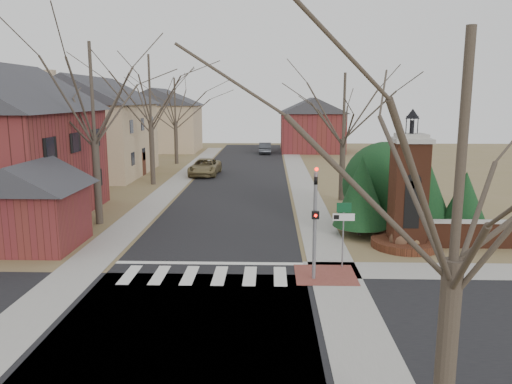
{
  "coord_description": "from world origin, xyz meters",
  "views": [
    {
      "loc": [
        2.59,
        -17.95,
        6.94
      ],
      "look_at": [
        1.89,
        6.0,
        2.42
      ],
      "focal_mm": 35.0,
      "sensor_mm": 36.0,
      "label": 1
    }
  ],
  "objects_px": {
    "traffic_signal_pole": "(315,214)",
    "pickup_truck": "(205,167)",
    "sign_post": "(343,222)",
    "distant_car": "(265,148)",
    "brick_gate_monument": "(408,202)"
  },
  "relations": [
    {
      "from": "traffic_signal_pole",
      "to": "brick_gate_monument",
      "type": "bearing_deg",
      "value": 43.24
    },
    {
      "from": "traffic_signal_pole",
      "to": "sign_post",
      "type": "height_order",
      "value": "traffic_signal_pole"
    },
    {
      "from": "brick_gate_monument",
      "to": "pickup_truck",
      "type": "bearing_deg",
      "value": 119.41
    },
    {
      "from": "sign_post",
      "to": "brick_gate_monument",
      "type": "relative_size",
      "value": 0.42
    },
    {
      "from": "pickup_truck",
      "to": "distant_car",
      "type": "height_order",
      "value": "pickup_truck"
    },
    {
      "from": "distant_car",
      "to": "sign_post",
      "type": "bearing_deg",
      "value": 94.28
    },
    {
      "from": "traffic_signal_pole",
      "to": "pickup_truck",
      "type": "xyz_separation_m",
      "value": [
        -7.7,
        26.42,
        -1.84
      ]
    },
    {
      "from": "brick_gate_monument",
      "to": "pickup_truck",
      "type": "distance_m",
      "value": 25.29
    },
    {
      "from": "pickup_truck",
      "to": "distant_car",
      "type": "xyz_separation_m",
      "value": [
        5.29,
        18.25,
        -0.04
      ]
    },
    {
      "from": "traffic_signal_pole",
      "to": "distant_car",
      "type": "distance_m",
      "value": 44.77
    },
    {
      "from": "sign_post",
      "to": "distant_car",
      "type": "height_order",
      "value": "sign_post"
    },
    {
      "from": "sign_post",
      "to": "pickup_truck",
      "type": "distance_m",
      "value": 26.6
    },
    {
      "from": "traffic_signal_pole",
      "to": "sign_post",
      "type": "relative_size",
      "value": 1.64
    },
    {
      "from": "traffic_signal_pole",
      "to": "brick_gate_monument",
      "type": "distance_m",
      "value": 6.47
    },
    {
      "from": "sign_post",
      "to": "brick_gate_monument",
      "type": "xyz_separation_m",
      "value": [
        3.41,
        3.01,
        0.22
      ]
    }
  ]
}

